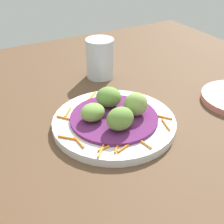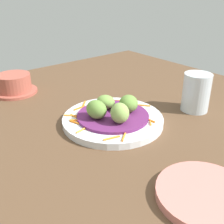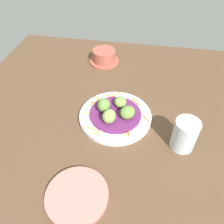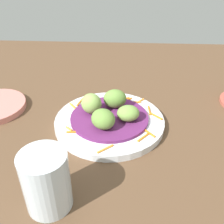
{
  "view_description": "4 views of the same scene",
  "coord_description": "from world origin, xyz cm",
  "px_view_note": "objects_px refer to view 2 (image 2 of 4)",
  "views": [
    {
      "loc": [
        -25.54,
        -41.43,
        36.46
      ],
      "look_at": [
        -1.77,
        1.79,
        5.06
      ],
      "focal_mm": 48.8,
      "sensor_mm": 36.0,
      "label": 1
    },
    {
      "loc": [
        43.25,
        -35.53,
        32.88
      ],
      "look_at": [
        -1.77,
        1.23,
        4.83
      ],
      "focal_mm": 43.91,
      "sensor_mm": 36.0,
      "label": 2
    },
    {
      "loc": [
        49.59,
        9.25,
        55.46
      ],
      "look_at": [
        0.32,
        0.55,
        6.48
      ],
      "focal_mm": 35.44,
      "sensor_mm": 36.0,
      "label": 3
    },
    {
      "loc": [
        -4.76,
        48.21,
        36.19
      ],
      "look_at": [
        -2.16,
        1.78,
        5.67
      ],
      "focal_mm": 41.82,
      "sensor_mm": 36.0,
      "label": 4
    }
  ],
  "objects_px": {
    "guac_scoop_back": "(129,104)",
    "water_glass": "(196,92)",
    "guac_scoop_left": "(106,102)",
    "guac_scoop_center": "(96,109)",
    "guac_scoop_right": "(121,113)",
    "side_plate_small": "(205,195)",
    "terracotta_bowl": "(14,84)",
    "main_plate": "(113,120)"
  },
  "relations": [
    {
      "from": "guac_scoop_left",
      "to": "terracotta_bowl",
      "type": "xyz_separation_m",
      "value": [
        -0.3,
        -0.12,
        -0.01
      ]
    },
    {
      "from": "guac_scoop_center",
      "to": "guac_scoop_back",
      "type": "height_order",
      "value": "guac_scoop_center"
    },
    {
      "from": "main_plate",
      "to": "side_plate_small",
      "type": "bearing_deg",
      "value": -9.54
    },
    {
      "from": "guac_scoop_left",
      "to": "terracotta_bowl",
      "type": "distance_m",
      "value": 0.32
    },
    {
      "from": "guac_scoop_left",
      "to": "side_plate_small",
      "type": "bearing_deg",
      "value": -10.09
    },
    {
      "from": "main_plate",
      "to": "terracotta_bowl",
      "type": "bearing_deg",
      "value": -162.59
    },
    {
      "from": "main_plate",
      "to": "guac_scoop_right",
      "type": "relative_size",
      "value": 5.18
    },
    {
      "from": "guac_scoop_right",
      "to": "guac_scoop_back",
      "type": "xyz_separation_m",
      "value": [
        -0.03,
        0.05,
        -0.0
      ]
    },
    {
      "from": "main_plate",
      "to": "terracotta_bowl",
      "type": "xyz_separation_m",
      "value": [
        -0.34,
        -0.11,
        0.02
      ]
    },
    {
      "from": "guac_scoop_right",
      "to": "water_glass",
      "type": "height_order",
      "value": "water_glass"
    },
    {
      "from": "main_plate",
      "to": "guac_scoop_back",
      "type": "bearing_deg",
      "value": 76.02
    },
    {
      "from": "guac_scoop_back",
      "to": "water_glass",
      "type": "distance_m",
      "value": 0.19
    },
    {
      "from": "guac_scoop_right",
      "to": "terracotta_bowl",
      "type": "height_order",
      "value": "guac_scoop_right"
    },
    {
      "from": "side_plate_small",
      "to": "guac_scoop_left",
      "type": "bearing_deg",
      "value": 169.91
    },
    {
      "from": "side_plate_small",
      "to": "water_glass",
      "type": "bearing_deg",
      "value": 128.59
    },
    {
      "from": "guac_scoop_center",
      "to": "side_plate_small",
      "type": "distance_m",
      "value": 0.3
    },
    {
      "from": "guac_scoop_center",
      "to": "terracotta_bowl",
      "type": "relative_size",
      "value": 0.4
    },
    {
      "from": "guac_scoop_right",
      "to": "side_plate_small",
      "type": "relative_size",
      "value": 0.3
    },
    {
      "from": "main_plate",
      "to": "guac_scoop_back",
      "type": "relative_size",
      "value": 4.71
    },
    {
      "from": "guac_scoop_back",
      "to": "water_glass",
      "type": "xyz_separation_m",
      "value": [
        0.07,
        0.17,
        0.01
      ]
    },
    {
      "from": "guac_scoop_left",
      "to": "guac_scoop_center",
      "type": "height_order",
      "value": "guac_scoop_center"
    },
    {
      "from": "guac_scoop_center",
      "to": "guac_scoop_back",
      "type": "xyz_separation_m",
      "value": [
        0.02,
        0.08,
        -0.0
      ]
    },
    {
      "from": "guac_scoop_center",
      "to": "guac_scoop_back",
      "type": "relative_size",
      "value": 1.02
    },
    {
      "from": "guac_scoop_center",
      "to": "main_plate",
      "type": "bearing_deg",
      "value": 76.02
    },
    {
      "from": "guac_scoop_right",
      "to": "side_plate_small",
      "type": "xyz_separation_m",
      "value": [
        0.25,
        -0.04,
        -0.04
      ]
    },
    {
      "from": "main_plate",
      "to": "side_plate_small",
      "type": "distance_m",
      "value": 0.29
    },
    {
      "from": "guac_scoop_left",
      "to": "terracotta_bowl",
      "type": "relative_size",
      "value": 0.36
    },
    {
      "from": "guac_scoop_back",
      "to": "main_plate",
      "type": "bearing_deg",
      "value": -103.98
    },
    {
      "from": "main_plate",
      "to": "water_glass",
      "type": "xyz_separation_m",
      "value": [
        0.08,
        0.21,
        0.04
      ]
    },
    {
      "from": "terracotta_bowl",
      "to": "guac_scoop_right",
      "type": "bearing_deg",
      "value": 14.24
    },
    {
      "from": "guac_scoop_right",
      "to": "water_glass",
      "type": "bearing_deg",
      "value": 80.25
    },
    {
      "from": "guac_scoop_center",
      "to": "guac_scoop_right",
      "type": "height_order",
      "value": "guac_scoop_right"
    },
    {
      "from": "side_plate_small",
      "to": "terracotta_bowl",
      "type": "height_order",
      "value": "terracotta_bowl"
    },
    {
      "from": "guac_scoop_left",
      "to": "guac_scoop_right",
      "type": "bearing_deg",
      "value": -13.98
    },
    {
      "from": "guac_scoop_center",
      "to": "terracotta_bowl",
      "type": "bearing_deg",
      "value": -168.66
    },
    {
      "from": "guac_scoop_center",
      "to": "side_plate_small",
      "type": "bearing_deg",
      "value": -1.53
    },
    {
      "from": "guac_scoop_right",
      "to": "water_glass",
      "type": "distance_m",
      "value": 0.23
    },
    {
      "from": "guac_scoop_left",
      "to": "water_glass",
      "type": "xyz_separation_m",
      "value": [
        0.12,
        0.2,
        0.01
      ]
    },
    {
      "from": "side_plate_small",
      "to": "terracotta_bowl",
      "type": "bearing_deg",
      "value": -174.71
    },
    {
      "from": "guac_scoop_left",
      "to": "guac_scoop_center",
      "type": "distance_m",
      "value": 0.06
    },
    {
      "from": "terracotta_bowl",
      "to": "guac_scoop_center",
      "type": "bearing_deg",
      "value": 11.34
    },
    {
      "from": "guac_scoop_center",
      "to": "terracotta_bowl",
      "type": "xyz_separation_m",
      "value": [
        -0.33,
        -0.07,
        -0.02
      ]
    }
  ]
}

